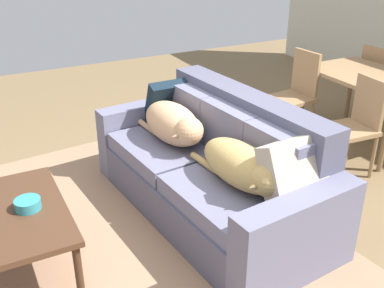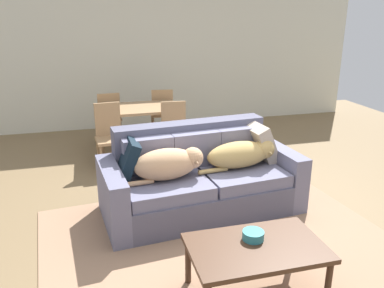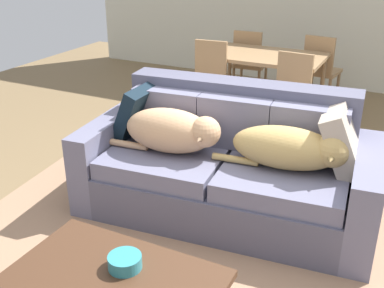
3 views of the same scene
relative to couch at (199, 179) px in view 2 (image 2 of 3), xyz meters
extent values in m
plane|color=olive|center=(0.25, -0.28, -0.36)|extent=(10.00, 10.00, 0.00)
cube|color=beige|center=(0.25, 3.72, 0.99)|extent=(8.00, 0.12, 2.70)
cube|color=#A0795C|center=(0.01, -0.83, -0.35)|extent=(3.60, 3.02, 0.01)
cube|color=#55556A|center=(0.01, -0.07, -0.18)|extent=(1.88, 1.15, 0.35)
cube|color=slate|center=(-0.44, -0.11, 0.06)|extent=(0.96, 1.02, 0.14)
cube|color=slate|center=(0.45, -0.02, 0.06)|extent=(0.96, 1.02, 0.14)
cube|color=#55556A|center=(-0.03, 0.30, 0.36)|extent=(1.80, 0.41, 0.47)
cube|color=slate|center=(-0.56, 0.06, 0.33)|extent=(0.56, 0.21, 0.39)
cube|color=slate|center=(-0.01, 0.11, 0.33)|extent=(0.56, 0.21, 0.39)
cube|color=slate|center=(0.54, 0.17, 0.33)|extent=(0.56, 0.21, 0.39)
cube|color=slate|center=(-0.98, -0.16, -0.03)|extent=(0.28, 1.00, 0.65)
cube|color=slate|center=(0.99, 0.03, -0.03)|extent=(0.28, 1.00, 0.65)
ellipsoid|color=tan|center=(-0.41, -0.18, 0.30)|extent=(0.71, 0.41, 0.33)
sphere|color=tan|center=(-0.12, -0.17, 0.33)|extent=(0.23, 0.23, 0.23)
cone|color=#9F7957|center=(-0.11, -0.27, 0.32)|extent=(0.11, 0.13, 0.10)
cylinder|color=tan|center=(-0.71, -0.28, 0.16)|extent=(0.31, 0.08, 0.05)
ellipsoid|color=tan|center=(0.44, -0.06, 0.28)|extent=(0.78, 0.40, 0.30)
sphere|color=tan|center=(0.75, -0.05, 0.32)|extent=(0.23, 0.23, 0.23)
cone|color=olive|center=(0.77, -0.15, 0.31)|extent=(0.12, 0.14, 0.11)
cylinder|color=tan|center=(0.11, -0.16, 0.16)|extent=(0.34, 0.08, 0.05)
cube|color=black|center=(-0.80, -0.02, 0.33)|extent=(0.27, 0.44, 0.45)
cube|color=#B6A694|center=(0.79, 0.13, 0.33)|extent=(0.36, 0.48, 0.47)
cube|color=#4B2F1E|center=(0.02, -1.53, 0.08)|extent=(1.05, 0.65, 0.04)
cylinder|color=#402819|center=(0.49, -1.81, -0.15)|extent=(0.05, 0.05, 0.41)
cylinder|color=#402819|center=(-0.45, -1.26, -0.15)|extent=(0.05, 0.05, 0.41)
cylinder|color=#402819|center=(0.49, -1.26, -0.15)|extent=(0.05, 0.05, 0.41)
cylinder|color=teal|center=(0.03, -1.44, 0.13)|extent=(0.17, 0.17, 0.07)
cube|color=#A57F55|center=(-0.41, 2.08, 0.37)|extent=(1.27, 0.82, 0.04)
cylinder|color=olive|center=(-1.00, 1.72, 0.00)|extent=(0.05, 0.05, 0.71)
cylinder|color=olive|center=(0.17, 1.72, 0.00)|extent=(0.05, 0.05, 0.71)
cylinder|color=olive|center=(-1.00, 2.44, 0.00)|extent=(0.05, 0.05, 0.71)
cylinder|color=olive|center=(0.17, 2.44, 0.00)|extent=(0.05, 0.05, 0.71)
cube|color=#A57F55|center=(-0.88, 1.46, 0.09)|extent=(0.44, 0.44, 0.04)
cube|color=#A57F55|center=(-0.90, 1.64, 0.34)|extent=(0.36, 0.07, 0.48)
cylinder|color=#94724C|center=(-1.03, 1.27, -0.15)|extent=(0.04, 0.04, 0.42)
cylinder|color=#94724C|center=(-0.69, 1.30, -0.15)|extent=(0.04, 0.04, 0.42)
cylinder|color=#94724C|center=(-1.06, 1.61, -0.15)|extent=(0.04, 0.04, 0.42)
cylinder|color=#94724C|center=(-0.73, 1.64, -0.15)|extent=(0.04, 0.04, 0.42)
cube|color=#A57F55|center=(0.04, 1.40, 0.09)|extent=(0.43, 0.43, 0.04)
cube|color=#A57F55|center=(0.05, 1.58, 0.34)|extent=(0.36, 0.06, 0.45)
cylinder|color=#94724C|center=(-0.14, 1.24, -0.14)|extent=(0.04, 0.04, 0.43)
cylinder|color=#94724C|center=(0.19, 1.21, -0.14)|extent=(0.04, 0.04, 0.43)
cylinder|color=#94724C|center=(-0.12, 1.58, -0.14)|extent=(0.04, 0.04, 0.43)
cylinder|color=#94724C|center=(0.22, 1.55, -0.14)|extent=(0.04, 0.04, 0.43)
cube|color=#A57F55|center=(-0.83, 2.76, 0.07)|extent=(0.42, 0.42, 0.04)
cube|color=#A57F55|center=(-0.82, 2.58, 0.31)|extent=(0.36, 0.06, 0.44)
cylinder|color=#94724C|center=(-0.67, 2.94, -0.15)|extent=(0.04, 0.04, 0.41)
cylinder|color=#94724C|center=(-1.01, 2.92, -0.15)|extent=(0.04, 0.04, 0.41)
cylinder|color=#94724C|center=(-0.65, 2.60, -0.15)|extent=(0.04, 0.04, 0.41)
cylinder|color=#94724C|center=(-0.99, 2.58, -0.15)|extent=(0.04, 0.04, 0.41)
cube|color=#A57F55|center=(0.10, 2.75, 0.09)|extent=(0.44, 0.44, 0.04)
cube|color=#A57F55|center=(0.07, 2.57, 0.33)|extent=(0.36, 0.08, 0.44)
cylinder|color=#94724C|center=(0.28, 2.89, -0.14)|extent=(0.04, 0.04, 0.43)
cylinder|color=#94724C|center=(-0.05, 2.94, -0.14)|extent=(0.04, 0.04, 0.43)
cylinder|color=#94724C|center=(0.24, 2.56, -0.14)|extent=(0.04, 0.04, 0.43)
cylinder|color=#94724C|center=(-0.09, 2.60, -0.14)|extent=(0.04, 0.04, 0.43)
camera|label=1|loc=(2.80, -1.67, 1.80)|focal=43.17mm
camera|label=2|loc=(-1.13, -3.94, 1.80)|focal=37.01mm
camera|label=3|loc=(1.18, -3.01, 1.63)|focal=44.23mm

